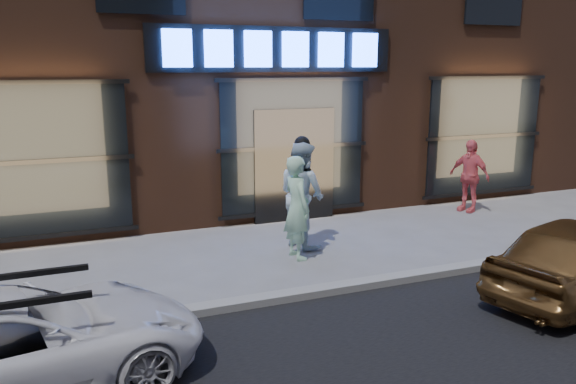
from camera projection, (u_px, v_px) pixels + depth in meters
name	position (u px, v px, depth m)	size (l,w,h in m)	color
ground	(390.00, 283.00, 8.66)	(90.00, 90.00, 0.00)	slate
curb	(390.00, 280.00, 8.64)	(60.00, 0.25, 0.12)	gray
man_bowtie	(297.00, 208.00, 9.63)	(0.66, 0.43, 1.80)	#AEE5C3
man_cap	(302.00, 194.00, 10.28)	(0.95, 0.74, 1.96)	white
passerby	(469.00, 176.00, 12.77)	(0.97, 0.40, 1.66)	#F36468
white_suv	(11.00, 345.00, 5.64)	(1.80, 3.90, 1.08)	white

